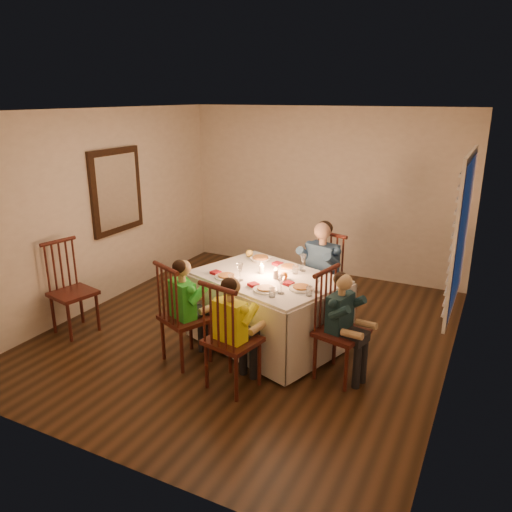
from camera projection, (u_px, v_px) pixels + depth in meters
The scene contains 26 objects.
ground at pixel (251, 332), 6.08m from camera, with size 5.00×5.00×0.00m, color black.
wall_left at pixel (100, 209), 6.64m from camera, with size 0.02×5.00×2.60m, color beige.
wall_right at pixel (461, 256), 4.73m from camera, with size 0.02×5.00×2.60m, color beige.
wall_back at pixel (323, 192), 7.81m from camera, with size 4.50×0.02×2.60m, color beige.
ceiling at pixel (250, 110), 5.28m from camera, with size 5.00×5.00×0.00m, color white.
dining_table at pixel (268, 296), 5.63m from camera, with size 1.88×1.60×0.80m.
chair_adult at pixel (319, 321), 6.36m from camera, with size 0.47×0.44×1.13m, color black, non-canonical shape.
chair_near_left at pixel (187, 360), 5.43m from camera, with size 0.47×0.44×1.13m, color black, non-canonical shape.
chair_near_right at pixel (233, 386), 4.95m from camera, with size 0.47×0.44×1.13m, color black, non-canonical shape.
chair_end at pixel (339, 377), 5.11m from camera, with size 0.47×0.44×1.13m, color black, non-canonical shape.
chair_extra at pixel (78, 331), 6.09m from camera, with size 0.47×0.44×1.13m, color black, non-canonical shape.
adult at pixel (319, 321), 6.36m from camera, with size 0.49×0.45×1.31m, color #314F7A, non-canonical shape.
child_green at pixel (187, 360), 5.43m from camera, with size 0.40×0.37×1.16m, color green, non-canonical shape.
child_yellow at pixel (233, 386), 4.95m from camera, with size 0.40×0.37×1.16m, color yellow, non-canonical shape.
child_teal at pixel (339, 377), 5.11m from camera, with size 0.39×0.36×1.13m, color #17313A, non-canonical shape.
setting_adult at pixel (289, 268), 5.79m from camera, with size 0.26×0.26×0.02m, color white.
setting_green at pixel (226, 277), 5.50m from camera, with size 0.26×0.26×0.02m, color white.
setting_yellow at pixel (266, 290), 5.14m from camera, with size 0.26×0.26×0.02m, color white.
setting_teal at pixel (301, 288), 5.17m from camera, with size 0.26×0.26×0.02m, color white.
candle_left at pixel (261, 270), 5.61m from camera, with size 0.06×0.06×0.10m, color white.
candle_right at pixel (276, 274), 5.46m from camera, with size 0.06×0.06×0.10m, color white.
squash at pixel (249, 253), 6.20m from camera, with size 0.09×0.09×0.09m, color yellow.
orange_fruit at pixel (284, 276), 5.45m from camera, with size 0.08×0.08×0.08m, color orange.
serving_bowl at pixel (261, 260), 6.01m from camera, with size 0.23×0.23×0.06m, color white.
wall_mirror at pixel (117, 191), 6.82m from camera, with size 0.06×0.95×1.15m.
window_blinds at pixel (460, 233), 4.77m from camera, with size 0.07×1.34×1.54m.
Camera 1 is at (2.52, -4.89, 2.76)m, focal length 35.00 mm.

